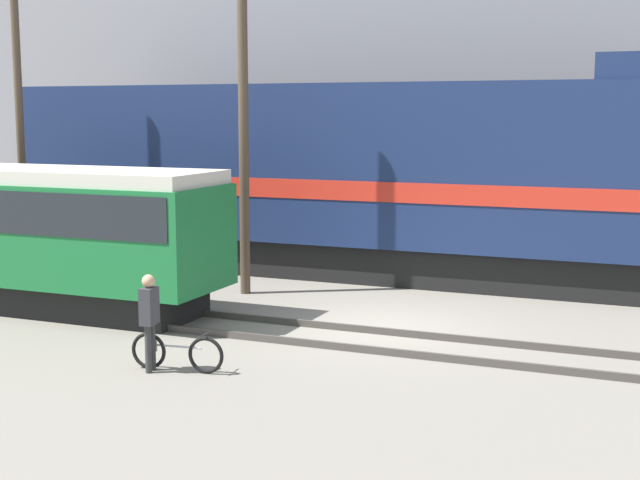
% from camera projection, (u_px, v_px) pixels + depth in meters
% --- Properties ---
extents(ground_plane, '(120.00, 120.00, 0.00)m').
position_uv_depth(ground_plane, '(380.00, 328.00, 18.43)').
color(ground_plane, slate).
extents(track_near, '(60.00, 1.50, 0.14)m').
position_uv_depth(track_near, '(359.00, 338.00, 17.30)').
color(track_near, '#47423D').
rests_on(track_near, ground).
extents(track_far, '(60.00, 1.51, 0.14)m').
position_uv_depth(track_far, '(446.00, 279.00, 23.36)').
color(track_far, '#47423D').
rests_on(track_far, ground).
extents(building_backdrop, '(46.47, 6.00, 13.98)m').
position_uv_depth(building_backdrop, '(509.00, 33.00, 29.20)').
color(building_backdrop, gray).
rests_on(building_backdrop, ground).
extents(freight_locomotive, '(19.14, 3.04, 5.76)m').
position_uv_depth(freight_locomotive, '(348.00, 177.00, 24.04)').
color(freight_locomotive, black).
rests_on(freight_locomotive, ground).
extents(streetcar, '(9.38, 2.54, 3.20)m').
position_uv_depth(streetcar, '(27.00, 228.00, 20.11)').
color(streetcar, black).
rests_on(streetcar, ground).
extents(bicycle, '(1.72, 0.44, 0.71)m').
position_uv_depth(bicycle, '(177.00, 353.00, 15.32)').
color(bicycle, black).
rests_on(bicycle, ground).
extents(person, '(0.26, 0.38, 1.70)m').
position_uv_depth(person, '(149.00, 313.00, 15.19)').
color(person, '#333333').
rests_on(person, ground).
extents(utility_pole_left, '(0.21, 0.21, 9.25)m').
position_uv_depth(utility_pole_left, '(19.00, 104.00, 23.87)').
color(utility_pole_left, '#4C3D2D').
rests_on(utility_pole_left, ground).
extents(utility_pole_center, '(0.24, 0.24, 8.33)m').
position_uv_depth(utility_pole_center, '(243.00, 123.00, 21.35)').
color(utility_pole_center, '#4C3D2D').
rests_on(utility_pole_center, ground).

